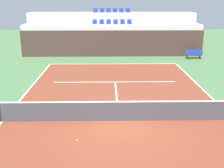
{
  "coord_description": "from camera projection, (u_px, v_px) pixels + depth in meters",
  "views": [
    {
      "loc": [
        -0.58,
        -12.27,
        5.53
      ],
      "look_at": [
        -0.3,
        2.0,
        1.2
      ],
      "focal_mm": 45.85,
      "sensor_mm": 36.0,
      "label": 1
    }
  ],
  "objects": [
    {
      "name": "ground_plane",
      "position": [
        119.0,
        121.0,
        13.36
      ],
      "size": [
        80.0,
        80.0,
        0.0
      ],
      "primitive_type": "plane",
      "color": "#477042"
    },
    {
      "name": "court_surface",
      "position": [
        119.0,
        121.0,
        13.36
      ],
      "size": [
        11.0,
        24.0,
        0.01
      ],
      "primitive_type": "cube",
      "color": "brown",
      "rests_on": "ground_plane"
    },
    {
      "name": "baseline_far",
      "position": [
        113.0,
        64.0,
        24.79
      ],
      "size": [
        11.0,
        0.1,
        0.0
      ],
      "primitive_type": "cube",
      "color": "white",
      "rests_on": "court_surface"
    },
    {
      "name": "sideline_left",
      "position": [
        2.0,
        122.0,
        13.25
      ],
      "size": [
        0.1,
        24.0,
        0.0
      ],
      "primitive_type": "cube",
      "color": "white",
      "rests_on": "court_surface"
    },
    {
      "name": "service_line_far",
      "position": [
        115.0,
        82.0,
        19.48
      ],
      "size": [
        8.26,
        0.1,
        0.0
      ],
      "primitive_type": "cube",
      "color": "white",
      "rests_on": "court_surface"
    },
    {
      "name": "centre_service_line",
      "position": [
        117.0,
        98.0,
        16.42
      ],
      "size": [
        0.1,
        6.4,
        0.0
      ],
      "primitive_type": "cube",
      "color": "white",
      "rests_on": "court_surface"
    },
    {
      "name": "back_wall",
      "position": [
        112.0,
        44.0,
        27.69
      ],
      "size": [
        17.59,
        0.3,
        2.5
      ],
      "primitive_type": "cube",
      "color": "#33231E",
      "rests_on": "ground_plane"
    },
    {
      "name": "stands_tier_lower",
      "position": [
        112.0,
        39.0,
        28.91
      ],
      "size": [
        17.59,
        2.4,
        3.0
      ],
      "primitive_type": "cube",
      "color": "#9E9E99",
      "rests_on": "ground_plane"
    },
    {
      "name": "stands_tier_upper",
      "position": [
        112.0,
        31.0,
        31.06
      ],
      "size": [
        17.59,
        2.4,
        4.01
      ],
      "primitive_type": "cube",
      "color": "#9E9E99",
      "rests_on": "ground_plane"
    },
    {
      "name": "seating_row_lower",
      "position": [
        112.0,
        23.0,
        28.53
      ],
      "size": [
        3.92,
        0.44,
        0.44
      ],
      "color": "navy",
      "rests_on": "stands_tier_lower"
    },
    {
      "name": "seating_row_upper",
      "position": [
        112.0,
        11.0,
        30.53
      ],
      "size": [
        3.92,
        0.44,
        0.44
      ],
      "color": "navy",
      "rests_on": "stands_tier_upper"
    },
    {
      "name": "tennis_net",
      "position": [
        119.0,
        111.0,
        13.21
      ],
      "size": [
        11.08,
        0.08,
        1.07
      ],
      "color": "black",
      "rests_on": "court_surface"
    },
    {
      "name": "player_bench",
      "position": [
        194.0,
        54.0,
        26.66
      ],
      "size": [
        1.5,
        0.4,
        0.85
      ],
      "color": "navy",
      "rests_on": "ground_plane"
    },
    {
      "name": "tennis_ball_1",
      "position": [
        77.0,
        140.0,
        11.45
      ],
      "size": [
        0.07,
        0.07,
        0.07
      ],
      "primitive_type": "sphere",
      "color": "#CCE033",
      "rests_on": "court_surface"
    }
  ]
}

